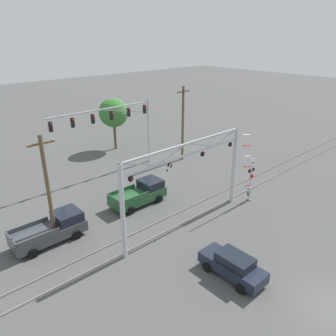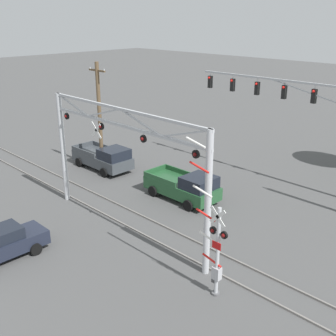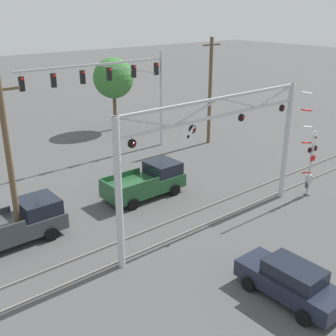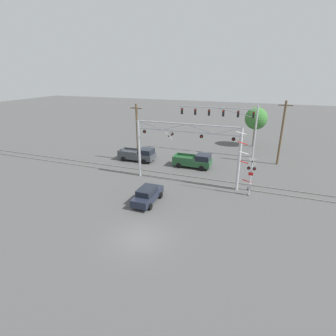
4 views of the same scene
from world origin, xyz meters
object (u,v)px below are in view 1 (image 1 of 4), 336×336
object	(u,v)px
pickup_truck_following	(53,229)
utility_pole_right	(183,123)
pickup_truck_lead	(140,194)
utility_pole_left	(48,190)
background_tree_beyond_span	(113,113)
crossing_signal_mast	(250,179)
traffic_signal_span	(122,121)
crossing_gantry	(186,175)
sedan_waiting	(233,265)

from	to	relation	value
pickup_truck_following	utility_pole_right	bearing A→B (deg)	16.38
pickup_truck_lead	utility_pole_left	world-z (taller)	utility_pole_left
pickup_truck_lead	background_tree_beyond_span	size ratio (longest dim) A/B	0.76
pickup_truck_lead	utility_pole_right	distance (m)	12.17
utility_pole_left	pickup_truck_following	bearing A→B (deg)	98.53
crossing_signal_mast	traffic_signal_span	world-z (taller)	traffic_signal_span
crossing_gantry	background_tree_beyond_span	xyz separation A→B (m)	(6.25, 19.09, 0.43)
pickup_truck_lead	utility_pole_right	world-z (taller)	utility_pole_right
utility_pole_right	utility_pole_left	bearing A→B (deg)	-162.86
traffic_signal_span	utility_pole_right	size ratio (longest dim) A/B	1.37
pickup_truck_lead	sedan_waiting	xyz separation A→B (m)	(-1.59, -11.33, -0.12)
traffic_signal_span	pickup_truck_following	xyz separation A→B (m)	(-11.58, -7.52, -4.60)
sedan_waiting	utility_pole_right	bearing A→B (deg)	54.22
utility_pole_left	crossing_signal_mast	bearing A→B (deg)	-20.37
utility_pole_left	background_tree_beyond_span	size ratio (longest dim) A/B	1.22
utility_pole_left	background_tree_beyond_span	distance (m)	20.53
crossing_signal_mast	pickup_truck_following	xyz separation A→B (m)	(-15.55, 6.02, -1.28)
pickup_truck_following	background_tree_beyond_span	world-z (taller)	background_tree_beyond_span
background_tree_beyond_span	traffic_signal_span	bearing A→B (deg)	-116.33
pickup_truck_following	crossing_signal_mast	bearing A→B (deg)	-21.15
crossing_gantry	traffic_signal_span	distance (m)	13.02
pickup_truck_lead	crossing_signal_mast	bearing A→B (deg)	-40.02
crossing_gantry	sedan_waiting	bearing A→B (deg)	-107.81
crossing_signal_mast	utility_pole_right	size ratio (longest dim) A/B	0.77
utility_pole_left	background_tree_beyond_span	bearing A→B (deg)	44.03
traffic_signal_span	utility_pole_left	bearing A→B (deg)	-146.03
background_tree_beyond_span	pickup_truck_lead	bearing A→B (deg)	-115.58
sedan_waiting	pickup_truck_lead	bearing A→B (deg)	82.04
utility_pole_right	traffic_signal_span	bearing A→B (deg)	163.49
crossing_signal_mast	pickup_truck_lead	world-z (taller)	crossing_signal_mast
crossing_gantry	pickup_truck_lead	xyz separation A→B (m)	(-0.37, 5.26, -3.40)
crossing_gantry	background_tree_beyond_span	world-z (taller)	crossing_gantry
crossing_gantry	sedan_waiting	size ratio (longest dim) A/B	2.78
utility_pole_left	utility_pole_right	bearing A→B (deg)	17.14
pickup_truck_lead	crossing_gantry	bearing A→B (deg)	-86.03
traffic_signal_span	sedan_waiting	distance (m)	19.90
utility_pole_left	sedan_waiting	bearing A→B (deg)	-59.00
crossing_gantry	pickup_truck_lead	bearing A→B (deg)	93.97
sedan_waiting	background_tree_beyond_span	size ratio (longest dim) A/B	0.65
crossing_signal_mast	pickup_truck_following	world-z (taller)	crossing_signal_mast
pickup_truck_lead	background_tree_beyond_span	bearing A→B (deg)	64.42
crossing_gantry	pickup_truck_lead	size ratio (longest dim) A/B	2.38
crossing_signal_mast	utility_pole_left	bearing A→B (deg)	159.63
crossing_signal_mast	pickup_truck_lead	bearing A→B (deg)	139.98
pickup_truck_lead	background_tree_beyond_span	xyz separation A→B (m)	(6.62, 13.83, 3.83)
crossing_signal_mast	sedan_waiting	bearing A→B (deg)	-150.19
utility_pole_right	background_tree_beyond_span	world-z (taller)	utility_pole_right
crossing_gantry	pickup_truck_lead	world-z (taller)	crossing_gantry
crossing_signal_mast	background_tree_beyond_span	bearing A→B (deg)	92.18
traffic_signal_span	pickup_truck_lead	xyz separation A→B (m)	(-3.41, -7.34, -4.60)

